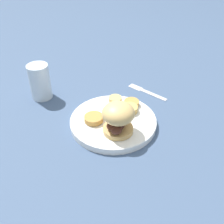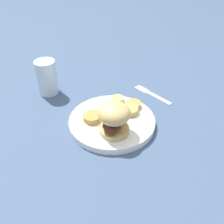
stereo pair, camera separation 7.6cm
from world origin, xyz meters
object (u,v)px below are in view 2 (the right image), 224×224
sandwich (114,118)px  fork (152,94)px  dinner_plate (112,121)px  drinking_glass (47,77)px

sandwich → fork: (0.11, 0.23, -0.07)m
dinner_plate → drinking_glass: (-0.24, 0.15, 0.05)m
fork → drinking_glass: size_ratio=1.09×
fork → drinking_glass: 0.37m
sandwich → fork: sandwich is taller
dinner_plate → drinking_glass: 0.29m
sandwich → drinking_glass: bearing=141.9°
drinking_glass → dinner_plate: bearing=-31.2°
fork → drinking_glass: (-0.36, -0.03, 0.06)m
dinner_plate → sandwich: size_ratio=2.65×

